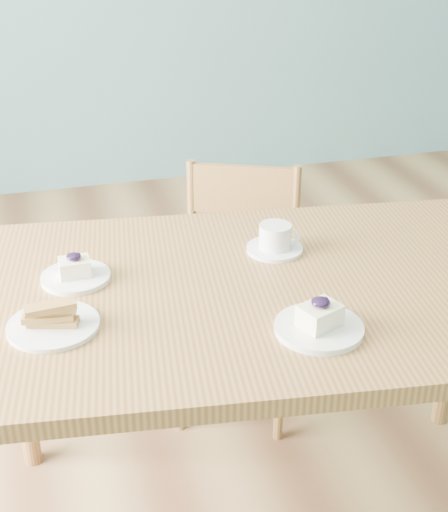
{
  "coord_description": "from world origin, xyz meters",
  "views": [
    {
      "loc": [
        -0.85,
        -1.56,
        1.58
      ],
      "look_at": [
        -0.46,
        -0.17,
        0.84
      ],
      "focal_mm": 50.0,
      "sensor_mm": 36.0,
      "label": 1
    }
  ],
  "objects_px": {
    "dining_table": "(273,311)",
    "cheesecake_plate_near": "(319,323)",
    "cheesecake_plate_far": "(75,273)",
    "coffee_cup": "(275,240)",
    "dining_chair": "(237,293)",
    "biscotti_plate": "(53,320)"
  },
  "relations": [
    {
      "from": "dining_chair",
      "to": "coffee_cup",
      "type": "height_order",
      "value": "coffee_cup"
    },
    {
      "from": "dining_table",
      "to": "cheesecake_plate_far",
      "type": "distance_m",
      "value": 0.47
    },
    {
      "from": "dining_chair",
      "to": "biscotti_plate",
      "type": "height_order",
      "value": "biscotti_plate"
    },
    {
      "from": "cheesecake_plate_far",
      "to": "biscotti_plate",
      "type": "relative_size",
      "value": 0.84
    },
    {
      "from": "dining_table",
      "to": "cheesecake_plate_near",
      "type": "height_order",
      "value": "cheesecake_plate_near"
    },
    {
      "from": "cheesecake_plate_far",
      "to": "coffee_cup",
      "type": "height_order",
      "value": "coffee_cup"
    },
    {
      "from": "dining_table",
      "to": "biscotti_plate",
      "type": "height_order",
      "value": "biscotti_plate"
    },
    {
      "from": "cheesecake_plate_far",
      "to": "coffee_cup",
      "type": "distance_m",
      "value": 0.49
    },
    {
      "from": "dining_chair",
      "to": "cheesecake_plate_far",
      "type": "relative_size",
      "value": 5.11
    },
    {
      "from": "biscotti_plate",
      "to": "dining_table",
      "type": "bearing_deg",
      "value": 6.4
    },
    {
      "from": "dining_table",
      "to": "biscotti_plate",
      "type": "xyz_separation_m",
      "value": [
        -0.5,
        -0.06,
        0.1
      ]
    },
    {
      "from": "dining_table",
      "to": "biscotti_plate",
      "type": "distance_m",
      "value": 0.51
    },
    {
      "from": "cheesecake_plate_near",
      "to": "coffee_cup",
      "type": "bearing_deg",
      "value": 84.63
    },
    {
      "from": "dining_table",
      "to": "cheesecake_plate_near",
      "type": "relative_size",
      "value": 8.43
    },
    {
      "from": "cheesecake_plate_near",
      "to": "cheesecake_plate_far",
      "type": "height_order",
      "value": "cheesecake_plate_near"
    },
    {
      "from": "dining_table",
      "to": "coffee_cup",
      "type": "distance_m",
      "value": 0.2
    },
    {
      "from": "cheesecake_plate_far",
      "to": "biscotti_plate",
      "type": "bearing_deg",
      "value": -108.06
    },
    {
      "from": "dining_chair",
      "to": "coffee_cup",
      "type": "relative_size",
      "value": 5.82
    },
    {
      "from": "cheesecake_plate_near",
      "to": "coffee_cup",
      "type": "distance_m",
      "value": 0.37
    },
    {
      "from": "dining_table",
      "to": "cheesecake_plate_far",
      "type": "bearing_deg",
      "value": 169.8
    },
    {
      "from": "dining_table",
      "to": "coffee_cup",
      "type": "relative_size",
      "value": 10.98
    },
    {
      "from": "cheesecake_plate_far",
      "to": "coffee_cup",
      "type": "xyz_separation_m",
      "value": [
        0.49,
        0.02,
        0.01
      ]
    }
  ]
}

